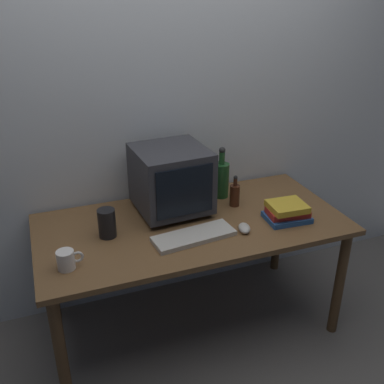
{
  "coord_description": "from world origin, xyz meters",
  "views": [
    {
      "loc": [
        -0.73,
        -1.95,
        1.88
      ],
      "look_at": [
        0.0,
        0.0,
        0.89
      ],
      "focal_mm": 41.37,
      "sensor_mm": 36.0,
      "label": 1
    }
  ],
  "objects_px": {
    "crt_monitor": "(171,179)",
    "keyboard": "(194,236)",
    "bottle_tall": "(221,178)",
    "computer_mouse": "(244,228)",
    "bottle_short": "(235,194)",
    "book_stack": "(287,212)",
    "metal_canister": "(107,223)",
    "mug": "(66,260)"
  },
  "relations": [
    {
      "from": "crt_monitor",
      "to": "keyboard",
      "type": "bearing_deg",
      "value": -87.81
    },
    {
      "from": "keyboard",
      "to": "crt_monitor",
      "type": "bearing_deg",
      "value": 85.91
    },
    {
      "from": "crt_monitor",
      "to": "bottle_tall",
      "type": "height_order",
      "value": "crt_monitor"
    },
    {
      "from": "computer_mouse",
      "to": "bottle_short",
      "type": "distance_m",
      "value": 0.3
    },
    {
      "from": "book_stack",
      "to": "bottle_short",
      "type": "bearing_deg",
      "value": 126.94
    },
    {
      "from": "computer_mouse",
      "to": "bottle_tall",
      "type": "xyz_separation_m",
      "value": [
        0.05,
        0.42,
        0.1
      ]
    },
    {
      "from": "keyboard",
      "to": "bottle_short",
      "type": "height_order",
      "value": "bottle_short"
    },
    {
      "from": "book_stack",
      "to": "bottle_tall",
      "type": "bearing_deg",
      "value": 118.82
    },
    {
      "from": "computer_mouse",
      "to": "bottle_tall",
      "type": "height_order",
      "value": "bottle_tall"
    },
    {
      "from": "book_stack",
      "to": "metal_canister",
      "type": "bearing_deg",
      "value": 169.73
    },
    {
      "from": "bottle_short",
      "to": "book_stack",
      "type": "xyz_separation_m",
      "value": [
        0.19,
        -0.26,
        -0.02
      ]
    },
    {
      "from": "computer_mouse",
      "to": "bottle_tall",
      "type": "relative_size",
      "value": 0.32
    },
    {
      "from": "bottle_short",
      "to": "mug",
      "type": "xyz_separation_m",
      "value": [
        -0.97,
        -0.3,
        -0.02
      ]
    },
    {
      "from": "keyboard",
      "to": "bottle_short",
      "type": "distance_m",
      "value": 0.44
    },
    {
      "from": "mug",
      "to": "bottle_tall",
      "type": "bearing_deg",
      "value": 24.75
    },
    {
      "from": "crt_monitor",
      "to": "metal_canister",
      "type": "distance_m",
      "value": 0.43
    },
    {
      "from": "crt_monitor",
      "to": "mug",
      "type": "xyz_separation_m",
      "value": [
        -0.61,
        -0.36,
        -0.15
      ]
    },
    {
      "from": "bottle_short",
      "to": "metal_canister",
      "type": "distance_m",
      "value": 0.75
    },
    {
      "from": "computer_mouse",
      "to": "book_stack",
      "type": "xyz_separation_m",
      "value": [
        0.27,
        0.03,
        0.03
      ]
    },
    {
      "from": "keyboard",
      "to": "bottle_tall",
      "type": "distance_m",
      "value": 0.52
    },
    {
      "from": "computer_mouse",
      "to": "bottle_short",
      "type": "xyz_separation_m",
      "value": [
        0.08,
        0.28,
        0.05
      ]
    },
    {
      "from": "keyboard",
      "to": "metal_canister",
      "type": "distance_m",
      "value": 0.44
    },
    {
      "from": "crt_monitor",
      "to": "bottle_tall",
      "type": "distance_m",
      "value": 0.35
    },
    {
      "from": "computer_mouse",
      "to": "mug",
      "type": "height_order",
      "value": "mug"
    },
    {
      "from": "bottle_short",
      "to": "computer_mouse",
      "type": "bearing_deg",
      "value": -105.42
    },
    {
      "from": "computer_mouse",
      "to": "mug",
      "type": "distance_m",
      "value": 0.9
    },
    {
      "from": "keyboard",
      "to": "metal_canister",
      "type": "xyz_separation_m",
      "value": [
        -0.4,
        0.17,
        0.06
      ]
    },
    {
      "from": "crt_monitor",
      "to": "book_stack",
      "type": "distance_m",
      "value": 0.65
    },
    {
      "from": "keyboard",
      "to": "metal_canister",
      "type": "height_order",
      "value": "metal_canister"
    },
    {
      "from": "keyboard",
      "to": "book_stack",
      "type": "distance_m",
      "value": 0.54
    },
    {
      "from": "keyboard",
      "to": "metal_canister",
      "type": "relative_size",
      "value": 2.8
    },
    {
      "from": "mug",
      "to": "book_stack",
      "type": "bearing_deg",
      "value": 2.19
    },
    {
      "from": "crt_monitor",
      "to": "bottle_tall",
      "type": "relative_size",
      "value": 1.31
    },
    {
      "from": "book_stack",
      "to": "mug",
      "type": "bearing_deg",
      "value": -177.81
    },
    {
      "from": "mug",
      "to": "metal_canister",
      "type": "distance_m",
      "value": 0.31
    },
    {
      "from": "book_stack",
      "to": "metal_canister",
      "type": "xyz_separation_m",
      "value": [
        -0.94,
        0.17,
        0.03
      ]
    },
    {
      "from": "book_stack",
      "to": "mug",
      "type": "xyz_separation_m",
      "value": [
        -1.17,
        -0.04,
        -0.0
      ]
    },
    {
      "from": "bottle_short",
      "to": "crt_monitor",
      "type": "bearing_deg",
      "value": 169.92
    },
    {
      "from": "book_stack",
      "to": "keyboard",
      "type": "bearing_deg",
      "value": -179.84
    },
    {
      "from": "bottle_tall",
      "to": "book_stack",
      "type": "height_order",
      "value": "bottle_tall"
    },
    {
      "from": "keyboard",
      "to": "bottle_tall",
      "type": "bearing_deg",
      "value": 44.43
    },
    {
      "from": "bottle_short",
      "to": "metal_canister",
      "type": "height_order",
      "value": "bottle_short"
    }
  ]
}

